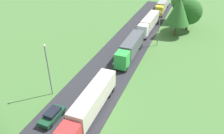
{
  "coord_description": "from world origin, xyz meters",
  "views": [
    {
      "loc": [
        14.09,
        6.58,
        22.81
      ],
      "look_at": [
        1.53,
        38.69,
        2.11
      ],
      "focal_mm": 35.53,
      "sensor_mm": 36.0,
      "label": 1
    }
  ],
  "objects_px": {
    "car_third": "(52,115)",
    "lamppost_third": "(159,27)",
    "truck_second": "(91,103)",
    "tree_elm": "(178,11)",
    "truck_third": "(130,48)",
    "truck_fifth": "(163,5)",
    "tree_oak": "(189,12)",
    "tree_birch": "(182,1)",
    "truck_fourth": "(149,23)",
    "lamppost_second": "(48,68)"
  },
  "relations": [
    {
      "from": "truck_fifth",
      "to": "lamppost_third",
      "type": "height_order",
      "value": "lamppost_third"
    },
    {
      "from": "truck_fifth",
      "to": "tree_birch",
      "type": "distance_m",
      "value": 11.21
    },
    {
      "from": "car_third",
      "to": "lamppost_second",
      "type": "distance_m",
      "value": 7.45
    },
    {
      "from": "truck_third",
      "to": "truck_fourth",
      "type": "height_order",
      "value": "truck_third"
    },
    {
      "from": "lamppost_third",
      "to": "truck_fourth",
      "type": "bearing_deg",
      "value": 115.28
    },
    {
      "from": "truck_fifth",
      "to": "tree_birch",
      "type": "bearing_deg",
      "value": -51.2
    },
    {
      "from": "car_third",
      "to": "tree_elm",
      "type": "xyz_separation_m",
      "value": [
        12.02,
        37.76,
        5.74
      ]
    },
    {
      "from": "tree_oak",
      "to": "tree_birch",
      "type": "bearing_deg",
      "value": 113.77
    },
    {
      "from": "tree_oak",
      "to": "tree_birch",
      "type": "distance_m",
      "value": 7.4
    },
    {
      "from": "truck_second",
      "to": "lamppost_second",
      "type": "distance_m",
      "value": 8.92
    },
    {
      "from": "car_third",
      "to": "lamppost_second",
      "type": "relative_size",
      "value": 0.48
    },
    {
      "from": "truck_third",
      "to": "tree_elm",
      "type": "bearing_deg",
      "value": 64.73
    },
    {
      "from": "car_third",
      "to": "tree_birch",
      "type": "height_order",
      "value": "tree_birch"
    },
    {
      "from": "car_third",
      "to": "lamppost_third",
      "type": "relative_size",
      "value": 0.53
    },
    {
      "from": "lamppost_third",
      "to": "tree_elm",
      "type": "bearing_deg",
      "value": 67.8
    },
    {
      "from": "lamppost_third",
      "to": "tree_elm",
      "type": "height_order",
      "value": "tree_elm"
    },
    {
      "from": "lamppost_second",
      "to": "lamppost_third",
      "type": "relative_size",
      "value": 1.1
    },
    {
      "from": "tree_elm",
      "to": "car_third",
      "type": "bearing_deg",
      "value": -107.65
    },
    {
      "from": "truck_third",
      "to": "truck_fifth",
      "type": "height_order",
      "value": "truck_third"
    },
    {
      "from": "truck_fifth",
      "to": "tree_oak",
      "type": "bearing_deg",
      "value": -57.37
    },
    {
      "from": "truck_second",
      "to": "tree_birch",
      "type": "bearing_deg",
      "value": 81.7
    },
    {
      "from": "truck_third",
      "to": "tree_elm",
      "type": "distance_m",
      "value": 17.84
    },
    {
      "from": "truck_fifth",
      "to": "car_third",
      "type": "bearing_deg",
      "value": -94.85
    },
    {
      "from": "tree_elm",
      "to": "truck_fourth",
      "type": "bearing_deg",
      "value": 170.91
    },
    {
      "from": "truck_third",
      "to": "truck_fifth",
      "type": "distance_m",
      "value": 35.92
    },
    {
      "from": "car_third",
      "to": "tree_elm",
      "type": "distance_m",
      "value": 40.04
    },
    {
      "from": "tree_birch",
      "to": "tree_elm",
      "type": "xyz_separation_m",
      "value": [
        0.52,
        -12.09,
        0.49
      ]
    },
    {
      "from": "truck_second",
      "to": "car_third",
      "type": "relative_size",
      "value": 3.4
    },
    {
      "from": "lamppost_second",
      "to": "tree_birch",
      "type": "distance_m",
      "value": 47.26
    },
    {
      "from": "car_third",
      "to": "tree_birch",
      "type": "bearing_deg",
      "value": 77.02
    },
    {
      "from": "truck_second",
      "to": "truck_fifth",
      "type": "height_order",
      "value": "truck_second"
    },
    {
      "from": "truck_fourth",
      "to": "tree_birch",
      "type": "height_order",
      "value": "tree_birch"
    },
    {
      "from": "truck_second",
      "to": "truck_third",
      "type": "xyz_separation_m",
      "value": [
        -0.03,
        19.11,
        0.09
      ]
    },
    {
      "from": "truck_third",
      "to": "lamppost_third",
      "type": "xyz_separation_m",
      "value": [
        4.25,
        7.96,
        2.34
      ]
    },
    {
      "from": "truck_second",
      "to": "lamppost_third",
      "type": "xyz_separation_m",
      "value": [
        4.22,
        27.07,
        2.42
      ]
    },
    {
      "from": "truck_fourth",
      "to": "lamppost_second",
      "type": "height_order",
      "value": "lamppost_second"
    },
    {
      "from": "truck_third",
      "to": "lamppost_second",
      "type": "distance_m",
      "value": 19.1
    },
    {
      "from": "truck_fourth",
      "to": "truck_fifth",
      "type": "xyz_separation_m",
      "value": [
        0.23,
        19.09,
        -0.04
      ]
    },
    {
      "from": "truck_second",
      "to": "lamppost_third",
      "type": "relative_size",
      "value": 1.79
    },
    {
      "from": "truck_third",
      "to": "truck_fifth",
      "type": "bearing_deg",
      "value": 89.53
    },
    {
      "from": "truck_fourth",
      "to": "lamppost_third",
      "type": "xyz_separation_m",
      "value": [
        4.19,
        -8.86,
        2.4
      ]
    },
    {
      "from": "truck_fourth",
      "to": "car_third",
      "type": "bearing_deg",
      "value": -96.87
    },
    {
      "from": "truck_fourth",
      "to": "tree_oak",
      "type": "relative_size",
      "value": 1.73
    },
    {
      "from": "tree_oak",
      "to": "tree_elm",
      "type": "height_order",
      "value": "tree_elm"
    },
    {
      "from": "lamppost_second",
      "to": "lamppost_third",
      "type": "height_order",
      "value": "lamppost_second"
    },
    {
      "from": "truck_fifth",
      "to": "lamppost_third",
      "type": "distance_m",
      "value": 28.34
    },
    {
      "from": "truck_second",
      "to": "truck_third",
      "type": "relative_size",
      "value": 1.1
    },
    {
      "from": "truck_fifth",
      "to": "truck_second",
      "type": "bearing_deg",
      "value": -90.27
    },
    {
      "from": "tree_oak",
      "to": "lamppost_third",
      "type": "bearing_deg",
      "value": -113.05
    },
    {
      "from": "truck_third",
      "to": "truck_fourth",
      "type": "xyz_separation_m",
      "value": [
        0.07,
        16.83,
        -0.07
      ]
    }
  ]
}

